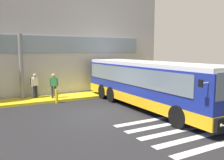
# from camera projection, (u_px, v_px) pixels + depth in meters

# --- Properties ---
(ground_plane) EXTENTS (80.00, 90.00, 0.02)m
(ground_plane) POSITION_uv_depth(u_px,v_px,m) (96.00, 114.00, 12.72)
(ground_plane) COLOR #232326
(ground_plane) RESTS_ON ground
(bay_paint_stripes) EXTENTS (4.40, 3.96, 0.01)m
(bay_paint_stripes) POSITION_uv_depth(u_px,v_px,m) (181.00, 130.00, 10.04)
(bay_paint_stripes) COLOR silver
(bay_paint_stripes) RESTS_ON ground
(terminal_building) EXTENTS (19.20, 13.80, 8.35)m
(terminal_building) POSITION_uv_depth(u_px,v_px,m) (35.00, 42.00, 21.91)
(terminal_building) COLOR #B7B7BC
(terminal_building) RESTS_ON ground
(boarding_curb) EXTENTS (21.40, 2.00, 0.15)m
(boarding_curb) POSITION_uv_depth(u_px,v_px,m) (67.00, 97.00, 16.88)
(boarding_curb) COLOR yellow
(boarding_curb) RESTS_ON ground
(entry_support_column) EXTENTS (0.28, 0.28, 4.31)m
(entry_support_column) POSITION_uv_depth(u_px,v_px,m) (21.00, 67.00, 15.74)
(entry_support_column) COLOR slate
(entry_support_column) RESTS_ON boarding_curb
(bus_main_foreground) EXTENTS (3.15, 11.61, 2.70)m
(bus_main_foreground) POSITION_uv_depth(u_px,v_px,m) (149.00, 85.00, 13.99)
(bus_main_foreground) COLOR navy
(bus_main_foreground) RESTS_ON ground
(passenger_near_column) EXTENTS (0.52, 0.50, 1.68)m
(passenger_near_column) POSITION_uv_depth(u_px,v_px,m) (35.00, 84.00, 16.11)
(passenger_near_column) COLOR #1E2338
(passenger_near_column) RESTS_ON boarding_curb
(passenger_by_doorway) EXTENTS (0.56, 0.33, 1.68)m
(passenger_by_doorway) POSITION_uv_depth(u_px,v_px,m) (54.00, 85.00, 16.03)
(passenger_by_doorway) COLOR #2D2D33
(passenger_by_doorway) RESTS_ON boarding_curb
(safety_bollard_yellow) EXTENTS (0.18, 0.18, 0.90)m
(safety_bollard_yellow) POSITION_uv_depth(u_px,v_px,m) (57.00, 96.00, 15.27)
(safety_bollard_yellow) COLOR yellow
(safety_bollard_yellow) RESTS_ON ground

